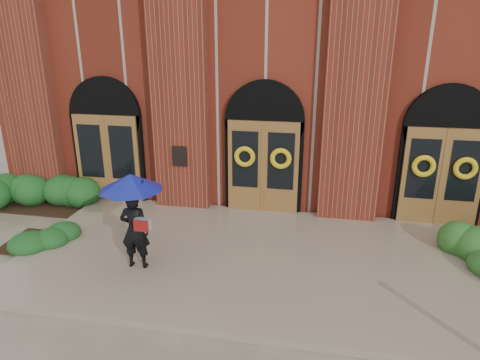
# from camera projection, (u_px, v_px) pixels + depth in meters

# --- Properties ---
(ground) EXTENTS (90.00, 90.00, 0.00)m
(ground) POSITION_uv_depth(u_px,v_px,m) (245.00, 264.00, 9.42)
(ground) COLOR gray
(ground) RESTS_ON ground
(landing) EXTENTS (10.00, 5.30, 0.15)m
(landing) POSITION_uv_depth(u_px,v_px,m) (246.00, 257.00, 9.53)
(landing) COLOR gray
(landing) RESTS_ON ground
(church_building) EXTENTS (16.20, 12.53, 7.00)m
(church_building) POSITION_uv_depth(u_px,v_px,m) (286.00, 69.00, 16.42)
(church_building) COLOR maroon
(church_building) RESTS_ON ground
(man_with_umbrella) EXTENTS (1.37, 1.37, 2.05)m
(man_with_umbrella) POSITION_uv_depth(u_px,v_px,m) (133.00, 203.00, 8.58)
(man_with_umbrella) COLOR black
(man_with_umbrella) RESTS_ON landing
(hedge_wall_left) EXTENTS (3.24, 1.30, 0.83)m
(hedge_wall_left) POSITION_uv_depth(u_px,v_px,m) (50.00, 193.00, 12.42)
(hedge_wall_left) COLOR #1B511D
(hedge_wall_left) RESTS_ON ground
(hedge_front_left) EXTENTS (1.31, 1.12, 0.46)m
(hedge_front_left) POSITION_uv_depth(u_px,v_px,m) (36.00, 235.00, 10.25)
(hedge_front_left) COLOR #1A4C1C
(hedge_front_left) RESTS_ON ground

